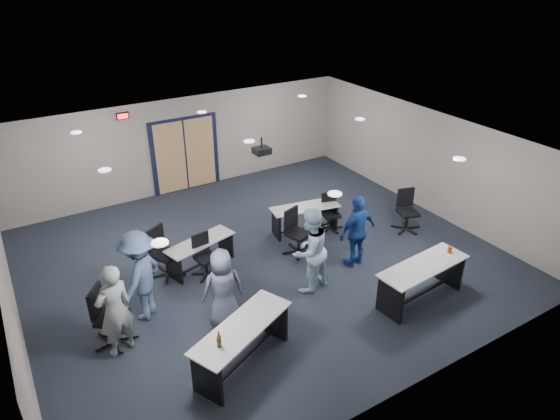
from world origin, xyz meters
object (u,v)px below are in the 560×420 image
table_back_right (305,215)px  chair_back_b (206,256)px  chair_back_a (166,253)px  person_plaid (223,288)px  table_back_left (201,250)px  person_navy (357,231)px  chair_back_c (299,232)px  chair_back_d (331,213)px  chair_loose_left (111,316)px  chair_loose_right (408,211)px  person_gray (115,311)px  table_front_right (422,276)px  person_lightblue (310,250)px  table_front_left (242,339)px  person_back (140,276)px

table_back_right → chair_back_b: (-2.86, -0.49, 0.00)m
chair_back_a → person_plaid: bearing=-109.2°
table_back_left → person_navy: (2.97, -1.67, 0.40)m
chair_back_c → person_plaid: (-2.53, -1.33, 0.25)m
chair_back_d → chair_loose_left: size_ratio=0.83×
table_back_right → chair_back_d: size_ratio=1.89×
chair_loose_right → person_plaid: bearing=-153.8°
chair_back_b → chair_back_d: bearing=-3.1°
person_gray → person_navy: (5.23, 0.04, -0.05)m
chair_back_b → person_gray: bearing=-155.6°
table_back_left → person_plaid: (-0.38, -1.96, 0.35)m
chair_back_d → chair_loose_right: chair_loose_right is taller
table_back_right → person_gray: bearing=-149.8°
chair_back_a → chair_back_b: size_ratio=1.18×
table_back_right → table_front_right: bearing=-72.3°
chair_back_b → chair_back_c: size_ratio=0.88×
chair_back_a → person_gray: 2.37m
chair_back_d → chair_loose_left: (-5.71, -1.27, 0.10)m
chair_back_a → chair_loose_right: chair_back_a is taller
table_front_right → person_navy: person_navy is taller
chair_back_c → person_gray: bearing=174.9°
table_back_left → chair_back_b: (-0.03, -0.36, 0.03)m
table_front_right → chair_back_c: (-1.13, 2.72, -0.02)m
chair_back_d → person_lightblue: bearing=-119.4°
table_front_left → person_lightblue: person_lightblue is taller
chair_loose_right → table_front_right: bearing=-111.2°
person_back → person_navy: bearing=128.3°
chair_loose_right → person_lightblue: bearing=-150.4°
person_lightblue → person_gray: bearing=-16.0°
chair_back_a → person_lightblue: bearing=-69.6°
table_front_right → chair_back_a: (-4.03, 3.44, -0.00)m
table_front_right → table_back_right: size_ratio=1.16×
table_back_right → person_back: (-4.42, -1.11, 0.44)m
table_back_left → person_back: bearing=-163.7°
table_back_right → chair_loose_left: chair_loose_left is taller
table_front_left → table_back_left: 3.15m
person_plaid → chair_loose_left: bearing=-6.7°
table_front_left → table_front_right: bearing=-28.1°
chair_back_b → person_lightblue: person_lightblue is taller
person_navy → chair_loose_right: bearing=-170.7°
table_back_right → person_lightblue: size_ratio=0.97×
table_front_right → person_gray: size_ratio=1.17×
person_plaid → person_lightblue: 1.97m
person_gray → person_plaid: (1.87, -0.25, -0.10)m
table_front_right → table_back_right: bearing=92.5°
chair_back_a → person_plaid: (0.37, -2.05, 0.23)m
table_back_left → chair_back_c: 2.24m
person_plaid → person_lightblue: (1.96, 0.08, 0.13)m
table_front_left → table_back_right: table_front_left is taller
person_lightblue → person_navy: 1.41m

